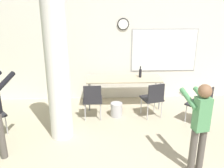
{
  "coord_description": "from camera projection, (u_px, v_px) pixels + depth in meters",
  "views": [
    {
      "loc": [
        -0.31,
        -1.54,
        2.77
      ],
      "look_at": [
        -0.11,
        2.99,
        1.14
      ],
      "focal_mm": 40.0,
      "sensor_mm": 36.0,
      "label": 1
    }
  ],
  "objects": [
    {
      "name": "wall_back",
      "position": [
        114.0,
        49.0,
        6.68
      ],
      "size": [
        8.0,
        0.15,
        2.8
      ],
      "color": "silver",
      "rests_on": "ground_plane"
    },
    {
      "name": "support_pillar",
      "position": [
        58.0,
        71.0,
        4.74
      ],
      "size": [
        0.45,
        0.45,
        2.8
      ],
      "color": "white",
      "rests_on": "ground_plane"
    },
    {
      "name": "folding_table",
      "position": [
        124.0,
        80.0,
        6.35
      ],
      "size": [
        1.89,
        0.62,
        0.76
      ],
      "color": "tan",
      "rests_on": "ground_plane"
    },
    {
      "name": "bottle_on_table",
      "position": [
        140.0,
        73.0,
        6.39
      ],
      "size": [
        0.07,
        0.07,
        0.29
      ],
      "color": "black",
      "rests_on": "folding_table"
    },
    {
      "name": "waste_bin",
      "position": [
        116.0,
        110.0,
        5.98
      ],
      "size": [
        0.28,
        0.28,
        0.33
      ],
      "color": "#B2B2B7",
      "rests_on": "ground_plane"
    },
    {
      "name": "chair_table_right",
      "position": [
        153.0,
        97.0,
        5.81
      ],
      "size": [
        0.54,
        0.54,
        0.87
      ],
      "color": "#232328",
      "rests_on": "ground_plane"
    },
    {
      "name": "chair_table_left",
      "position": [
        93.0,
        99.0,
        5.73
      ],
      "size": [
        0.45,
        0.45,
        0.87
      ],
      "color": "#232328",
      "rests_on": "ground_plane"
    },
    {
      "name": "chair_mid_room",
      "position": [
        202.0,
        103.0,
        5.52
      ],
      "size": [
        0.62,
        0.62,
        0.87
      ],
      "color": "#232328",
      "rests_on": "ground_plane"
    },
    {
      "name": "person_playing_side",
      "position": [
        200.0,
        122.0,
        3.88
      ],
      "size": [
        0.41,
        0.59,
        1.53
      ],
      "color": "#514C47",
      "rests_on": "ground_plane"
    }
  ]
}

